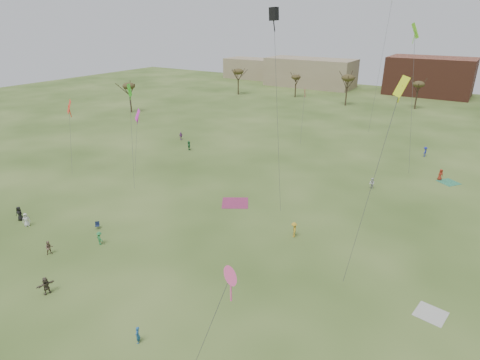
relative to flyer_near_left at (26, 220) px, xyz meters
The scene contains 22 objects.
ground 21.56m from the flyer_near_left, ahead, with size 260.00×260.00×0.00m, color #2C4916.
flyer_near_left is the anchor object (origin of this frame).
flyer_near_center 11.24m from the flyer_near_left, 10.44° to the left, with size 1.02×0.59×1.58m, color #2B8341.
flyer_near_right 26.18m from the flyer_near_left, 13.36° to the right, with size 0.55×0.36×1.50m, color #215998.
spectator_fore_b 8.39m from the flyer_near_left, 15.40° to the right, with size 0.77×0.60×1.58m, color #795B4D.
spectator_fore_c 15.30m from the flyer_near_left, 24.50° to the right, with size 1.64×0.52×1.77m, color brown.
flyer_mid_a 2.20m from the flyer_near_left, 168.96° to the left, with size 0.91×0.59×1.87m, color black.
flyer_mid_b 32.63m from the flyer_near_left, 28.17° to the left, with size 1.18×0.68×1.83m, color gold.
spectator_mid_d 39.55m from the flyer_near_left, 102.10° to the left, with size 1.00×0.42×1.71m, color purple.
spectator_mid_e 47.41m from the flyer_near_left, 46.66° to the left, with size 0.80×0.62×1.65m, color silver.
flyer_far_a 34.37m from the flyer_near_left, 94.18° to the left, with size 1.66×0.53×1.79m, color #236B3A.
flyer_far_b 59.74m from the flyer_near_left, 47.04° to the left, with size 0.88×0.57×1.79m, color maroon.
flyer_far_c 65.88m from the flyer_near_left, 56.16° to the left, with size 1.19×0.68×1.84m, color #222A9D.
blanket_cream 45.53m from the flyer_near_left, 12.55° to the left, with size 2.42×2.42×0.03m, color beige.
blanket_plum 26.39m from the flyer_near_left, 46.86° to the left, with size 3.59×3.59×0.03m, color #972E5A.
blanket_olive 60.43m from the flyer_near_left, 45.87° to the left, with size 2.66×2.66×0.03m, color #31885F.
camp_chair_left 8.95m from the flyer_near_left, 28.36° to the left, with size 0.74×0.74×0.87m.
kites_aloft 44.95m from the flyer_near_left, 52.95° to the left, with size 66.10×68.61×27.75m.
tree_line 84.81m from the flyer_near_left, 77.42° to the left, with size 117.44×49.32×8.91m.
building_tan 119.30m from the flyer_near_left, 96.61° to the left, with size 32.00×14.00×10.00m, color #937F60.
building_brick 126.30m from the flyer_near_left, 77.98° to the left, with size 26.00×16.00×12.00m, color brown.
building_tan_west 132.87m from the flyer_near_left, 109.22° to the left, with size 20.00×12.00×8.00m, color #937F60.
Camera 1 is at (23.80, -25.25, 23.75)m, focal length 29.46 mm.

